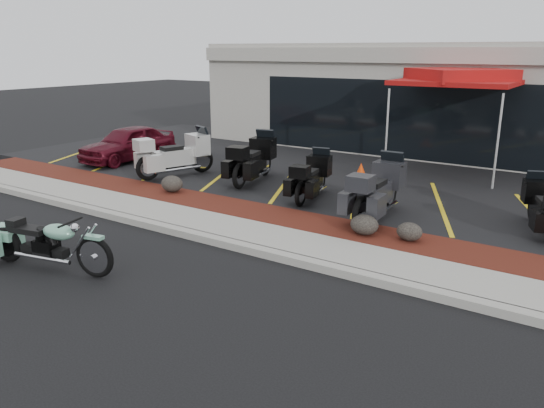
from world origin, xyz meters
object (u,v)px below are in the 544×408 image
Objects in this scene: traffic_cone at (361,170)px; popup_canopy at (459,78)px; touring_white at (202,149)px; parked_car at (128,143)px; hero_cruiser at (94,251)px.

popup_canopy reaches higher than traffic_cone.
touring_white reaches higher than traffic_cone.
traffic_cone is 3.96m from popup_canopy.
parked_car is 7.88m from traffic_cone.
hero_cruiser is at bearing -95.74° from traffic_cone.
parked_car is (-6.66, 6.77, 0.24)m from hero_cruiser.
parked_car is at bearing 109.98° from touring_white.
parked_car is 0.82× the size of popup_canopy.
touring_white is at bearing -163.88° from popup_canopy.
hero_cruiser is 9.51m from parked_car.
popup_canopy is (6.33, 4.34, 2.10)m from touring_white.
touring_white is at bearing 104.36° from hero_cruiser.
touring_white is 3.28m from parked_car.
parked_car is at bearing -174.02° from popup_canopy.
popup_canopy reaches higher than hero_cruiser.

